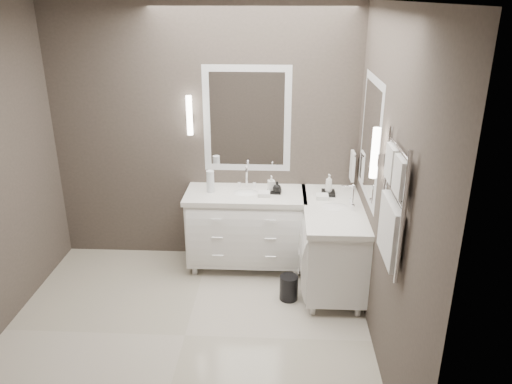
{
  "coord_description": "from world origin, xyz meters",
  "views": [
    {
      "loc": [
        0.79,
        -3.51,
        2.74
      ],
      "look_at": [
        0.58,
        0.7,
        1.07
      ],
      "focal_mm": 35.0,
      "sensor_mm": 36.0,
      "label": 1
    }
  ],
  "objects_px": {
    "vanity_back": "(246,225)",
    "waste_bin": "(289,288)",
    "vanity_right": "(333,241)",
    "towel_ladder": "(392,210)"
  },
  "relations": [
    {
      "from": "vanity_back",
      "to": "towel_ladder",
      "type": "bearing_deg",
      "value": -55.9
    },
    {
      "from": "vanity_right",
      "to": "towel_ladder",
      "type": "distance_m",
      "value": 1.6
    },
    {
      "from": "waste_bin",
      "to": "vanity_back",
      "type": "bearing_deg",
      "value": 125.95
    },
    {
      "from": "vanity_back",
      "to": "waste_bin",
      "type": "distance_m",
      "value": 0.85
    },
    {
      "from": "towel_ladder",
      "to": "waste_bin",
      "type": "height_order",
      "value": "towel_ladder"
    },
    {
      "from": "vanity_right",
      "to": "towel_ladder",
      "type": "relative_size",
      "value": 1.38
    },
    {
      "from": "vanity_back",
      "to": "waste_bin",
      "type": "relative_size",
      "value": 5.04
    },
    {
      "from": "towel_ladder",
      "to": "waste_bin",
      "type": "relative_size",
      "value": 3.65
    },
    {
      "from": "vanity_back",
      "to": "waste_bin",
      "type": "bearing_deg",
      "value": -54.05
    },
    {
      "from": "vanity_back",
      "to": "towel_ladder",
      "type": "distance_m",
      "value": 2.16
    }
  ]
}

